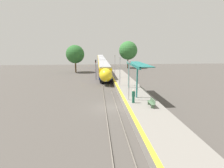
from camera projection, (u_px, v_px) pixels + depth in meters
ground_plane at (111, 107)px, 22.42m from camera, size 120.00×120.00×0.00m
rail_left at (105, 107)px, 22.35m from camera, size 0.08×90.00×0.15m
rail_right at (116, 107)px, 22.46m from camera, size 0.08×90.00×0.15m
train at (102, 62)px, 66.28m from camera, size 2.76×67.51×3.70m
platform_right at (140, 103)px, 22.63m from camera, size 4.30×64.00×0.93m
platform_bench at (152, 102)px, 19.96m from camera, size 0.44×1.72×0.89m
person_waiting at (133, 96)px, 21.17m from camera, size 0.36×0.22×1.65m
railway_signal at (96, 68)px, 41.22m from camera, size 0.28×0.28×4.79m
lamppost_near at (129, 78)px, 21.96m from camera, size 0.36×0.20×5.02m
lamppost_mid at (120, 69)px, 30.80m from camera, size 0.36×0.20×5.02m
lamppost_far at (115, 64)px, 39.65m from camera, size 0.36×0.20×5.02m
station_canopy at (136, 66)px, 25.94m from camera, size 2.02×9.23×4.30m
background_tree_left at (75, 54)px, 53.44m from camera, size 5.58×5.58×8.41m
background_tree_right at (128, 50)px, 65.09m from camera, size 6.84×6.84×9.99m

